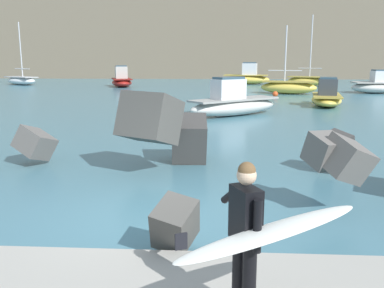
{
  "coord_description": "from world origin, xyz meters",
  "views": [
    {
      "loc": [
        1.28,
        -7.64,
        3.08
      ],
      "look_at": [
        0.8,
        0.5,
        1.4
      ],
      "focal_mm": 39.43,
      "sensor_mm": 36.0,
      "label": 1
    }
  ],
  "objects": [
    {
      "name": "ground_plane",
      "position": [
        0.0,
        0.0,
        0.0
      ],
      "size": [
        400.0,
        400.0,
        0.0
      ],
      "primitive_type": "plane",
      "color": "#42707F"
    },
    {
      "name": "boat_near_right",
      "position": [
        -21.1,
        39.73,
        0.54
      ],
      "size": [
        4.87,
        3.99,
        6.94
      ],
      "color": "white",
      "rests_on": "ground"
    },
    {
      "name": "mooring_buoy_inner",
      "position": [
        5.92,
        26.38,
        0.22
      ],
      "size": [
        0.44,
        0.44,
        0.44
      ],
      "color": "#E54C1E",
      "rests_on": "ground"
    },
    {
      "name": "boat_far_right",
      "position": [
        11.13,
        39.91,
        0.59
      ],
      "size": [
        4.61,
        3.58,
        7.56
      ],
      "color": "#EAC64C",
      "rests_on": "ground"
    },
    {
      "name": "mooring_buoy_middle",
      "position": [
        1.53,
        36.36,
        0.22
      ],
      "size": [
        0.44,
        0.44,
        0.44
      ],
      "color": "#E54C1E",
      "rests_on": "ground"
    },
    {
      "name": "boat_near_left",
      "position": [
        -8.9,
        37.25,
        0.69
      ],
      "size": [
        3.22,
        4.52,
        2.26
      ],
      "color": "maroon",
      "rests_on": "ground"
    },
    {
      "name": "boat_mid_centre",
      "position": [
        8.35,
        20.01,
        0.58
      ],
      "size": [
        2.71,
        4.73,
        1.88
      ],
      "color": "#EAC64C",
      "rests_on": "ground"
    },
    {
      "name": "boat_mid_right",
      "position": [
        7.4,
        29.16,
        0.6
      ],
      "size": [
        5.02,
        2.95,
        5.71
      ],
      "color": "#EAC64C",
      "rests_on": "ground"
    },
    {
      "name": "headland_bluff",
      "position": [
        -5.59,
        75.69,
        8.72
      ],
      "size": [
        81.4,
        43.39,
        17.4
      ],
      "color": "#756651",
      "rests_on": "ground"
    },
    {
      "name": "breakwater_jetty",
      "position": [
        -1.67,
        2.38,
        1.01
      ],
      "size": [
        32.83,
        7.8,
        2.53
      ],
      "color": "#3D3A38",
      "rests_on": "ground"
    },
    {
      "name": "boat_far_centre",
      "position": [
        2.17,
        15.08,
        0.66
      ],
      "size": [
        5.46,
        4.82,
        2.08
      ],
      "color": "beige",
      "rests_on": "ground"
    },
    {
      "name": "boat_far_left",
      "position": [
        15.16,
        30.37,
        0.67
      ],
      "size": [
        4.13,
        2.24,
        2.06
      ],
      "color": "beige",
      "rests_on": "ground"
    },
    {
      "name": "surfer_with_board",
      "position": [
        1.68,
        -3.45,
        1.28
      ],
      "size": [
        2.05,
        1.48,
        1.78
      ],
      "color": "black",
      "rests_on": "walkway_path"
    },
    {
      "name": "boat_near_centre",
      "position": [
        4.73,
        42.62,
        0.8
      ],
      "size": [
        5.77,
        3.02,
        2.54
      ],
      "color": "#EAC64C",
      "rests_on": "ground"
    }
  ]
}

